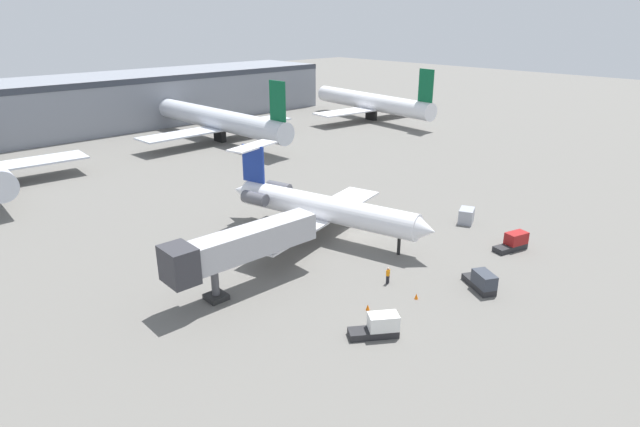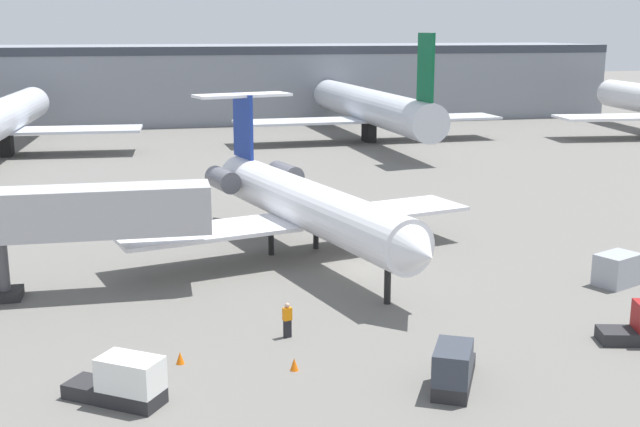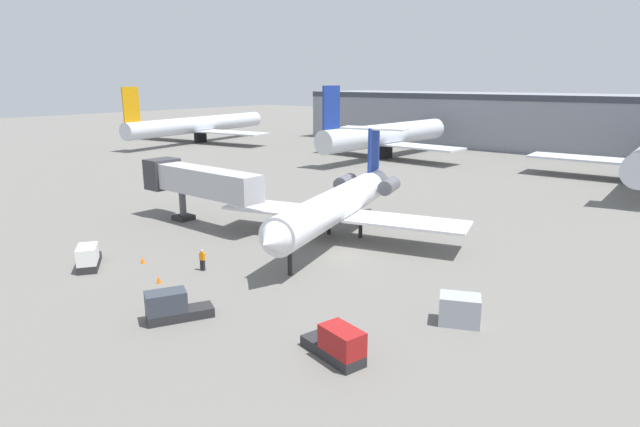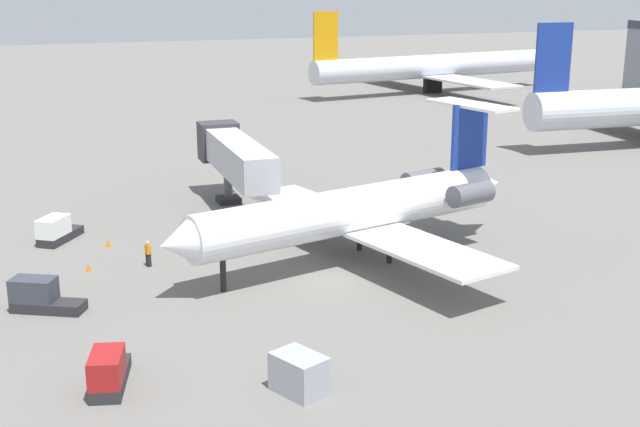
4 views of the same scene
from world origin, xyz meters
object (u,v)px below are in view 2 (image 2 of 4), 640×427
Objects in this scene: baggage_tug_trailing at (453,369)px; regional_jet at (302,202)px; cargo_container_uld at (617,269)px; parked_airliner_west_mid at (4,118)px; traffic_cone_mid at (294,364)px; ground_crew_marshaller at (287,320)px; traffic_cone_near at (180,358)px; baggage_tug_lead at (123,382)px; parked_airliner_centre at (370,107)px; jet_bridge at (42,215)px.

regional_jet is at bearing 95.62° from baggage_tug_trailing.
regional_jet is at bearing 149.04° from cargo_container_uld.
parked_airliner_west_mid reaches higher than cargo_container_uld.
ground_crew_marshaller is at bearing 83.65° from traffic_cone_mid.
cargo_container_uld is at bearing 12.70° from traffic_cone_near.
parked_airliner_centre reaches higher than baggage_tug_lead.
ground_crew_marshaller is (-3.47, -13.17, -2.66)m from regional_jet.
baggage_tug_trailing is 17.47m from cargo_container_uld.
traffic_cone_near is 4.97m from traffic_cone_mid.
traffic_cone_near is 64.76m from parked_airliner_west_mid.
jet_bridge is at bearing 142.73° from ground_crew_marshaller.
ground_crew_marshaller is 0.05× the size of parked_airliner_west_mid.
baggage_tug_trailing is 11.60m from traffic_cone_near.
baggage_tug_lead is at bearing -120.59° from regional_jet.
parked_airliner_west_mid is 43.20m from parked_airliner_centre.
traffic_cone_mid is at bearing -109.00° from parked_airliner_centre.
traffic_cone_mid is at bearing -72.55° from parked_airliner_west_mid.
regional_jet is 21.49m from baggage_tug_lead.
ground_crew_marshaller is at bearing -37.27° from jet_bridge.
traffic_cone_near is 70.45m from parked_airliner_centre.
cargo_container_uld reaches higher than traffic_cone_near.
regional_jet is at bearing 59.41° from baggage_tug_lead.
parked_airliner_centre is (27.54, 64.71, 4.13)m from traffic_cone_near.
traffic_cone_mid is (11.03, -12.42, -4.19)m from jet_bridge.
baggage_tug_lead is 67.37m from parked_airliner_west_mid.
traffic_cone_near is at bearing 155.04° from baggage_tug_trailing.
traffic_cone_near is (-10.50, 4.89, -0.56)m from baggage_tug_trailing.
parked_airliner_centre is (29.86, 67.94, 3.57)m from baggage_tug_lead.
traffic_cone_mid is at bearing -48.40° from jet_bridge.
jet_bridge is 9.19× the size of ground_crew_marshaller.
jet_bridge is 23.24m from baggage_tug_trailing.
parked_airliner_west_mid is (-20.27, 64.48, 4.06)m from traffic_cone_mid.
ground_crew_marshaller is 3.78m from traffic_cone_mid.
jet_bridge is at bearing 106.31° from baggage_tug_lead.
baggage_tug_trailing is at bearing -24.96° from traffic_cone_near.
parked_airliner_west_mid is at bearing 125.07° from cargo_container_uld.
traffic_cone_mid is (-5.86, 3.12, -0.56)m from baggage_tug_trailing.
parked_airliner_centre is at bearing 76.24° from baggage_tug_trailing.
baggage_tug_lead is at bearing -78.60° from parked_airliner_west_mid.
regional_jet is 17.63m from traffic_cone_mid.
parked_airliner_centre is (17.04, 69.60, 3.57)m from baggage_tug_trailing.
baggage_tug_trailing is (1.97, -20.01, -2.68)m from regional_jet.
traffic_cone_near is at bearing -167.30° from cargo_container_uld.
cargo_container_uld is (16.00, -9.60, -2.62)m from regional_jet.
traffic_cone_near is (6.38, -10.66, -4.19)m from jet_bridge.
regional_jet reaches higher than traffic_cone_near.
cargo_container_uld is 59.36m from parked_airliner_centre.
jet_bridge is 52.87m from parked_airliner_west_mid.
regional_jet is at bearing 77.04° from traffic_cone_mid.
traffic_cone_mid is at bearing -20.79° from traffic_cone_near.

